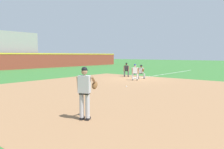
% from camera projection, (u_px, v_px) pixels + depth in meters
% --- Properties ---
extents(ground_plane, '(160.00, 160.00, 0.00)m').
position_uv_depth(ground_plane, '(135.00, 79.00, 20.77)').
color(ground_plane, '#336B2D').
extents(infield_dirt_patch, '(18.00, 18.00, 0.01)m').
position_uv_depth(infield_dirt_patch, '(122.00, 90.00, 14.18)').
color(infield_dirt_patch, '#936B47').
rests_on(infield_dirt_patch, ground).
extents(foul_line_stripe, '(15.18, 0.10, 0.00)m').
position_uv_depth(foul_line_stripe, '(169.00, 73.00, 26.64)').
color(foul_line_stripe, white).
rests_on(foul_line_stripe, ground).
extents(first_base_bag, '(0.38, 0.38, 0.09)m').
position_uv_depth(first_base_bag, '(135.00, 78.00, 20.77)').
color(first_base_bag, white).
rests_on(first_base_bag, ground).
extents(baseball, '(0.07, 0.07, 0.07)m').
position_uv_depth(baseball, '(126.00, 86.00, 15.47)').
color(baseball, white).
rests_on(baseball, ground).
extents(pitcher, '(0.83, 0.59, 1.86)m').
position_uv_depth(pitcher, '(85.00, 90.00, 7.54)').
color(pitcher, black).
rests_on(pitcher, ground).
extents(first_baseman, '(0.84, 0.98, 1.34)m').
position_uv_depth(first_baseman, '(141.00, 71.00, 20.97)').
color(first_baseman, black).
rests_on(first_baseman, ground).
extents(baserunner, '(0.63, 0.68, 1.46)m').
position_uv_depth(baserunner, '(135.00, 71.00, 19.50)').
color(baserunner, black).
rests_on(baserunner, ground).
extents(umpire, '(0.62, 0.68, 1.46)m').
position_uv_depth(umpire, '(126.00, 69.00, 22.83)').
color(umpire, black).
rests_on(umpire, ground).
extents(outfield_wall, '(48.00, 0.54, 2.60)m').
position_uv_depth(outfield_wall, '(18.00, 61.00, 34.44)').
color(outfield_wall, brown).
rests_on(outfield_wall, ground).
extents(stadium_seating_block, '(8.19, 5.90, 6.00)m').
position_uv_depth(stadium_seating_block, '(6.00, 50.00, 36.65)').
color(stadium_seating_block, gray).
rests_on(stadium_seating_block, ground).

